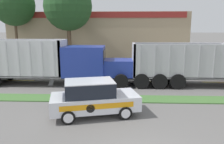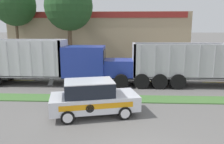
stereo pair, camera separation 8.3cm
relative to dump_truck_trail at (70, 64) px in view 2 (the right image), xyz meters
The scene contains 10 objects.
grass_verge 6.27m from the dump_truck_trail, 37.75° to the right, with size 120.00×1.39×0.06m, color #477538.
centre_line_3 4.84m from the dump_truck_trail, 167.71° to the left, with size 2.40×0.14×0.01m, color yellow.
centre_line_4 2.07m from the dump_truck_trail, 46.45° to the left, with size 2.40×0.14×0.01m, color yellow.
centre_line_5 6.59m from the dump_truck_trail, ahead, with size 2.40×0.14×0.01m, color yellow.
centre_line_6 11.87m from the dump_truck_trail, ahead, with size 2.40×0.14×0.01m, color yellow.
dump_truck_trail is the anchor object (origin of this frame).
rally_car 6.78m from the dump_truck_trail, 67.29° to the right, with size 4.58×2.84×1.79m.
store_building_backdrop 20.53m from the dump_truck_trail, 88.44° to the left, with size 25.97×12.10×6.62m.
tree_behind_left 13.13m from the dump_truck_trail, 103.01° to the left, with size 6.00×6.00×11.50m.
tree_behind_right 17.60m from the dump_truck_trail, 128.31° to the left, with size 5.44×5.44×11.43m.
Camera 2 is at (-0.78, -6.06, 4.19)m, focal length 35.00 mm.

